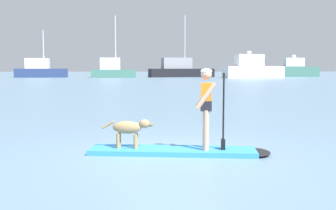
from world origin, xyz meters
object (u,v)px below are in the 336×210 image
object	(u,v)px
dog	(130,128)
moored_boat_port	(180,70)
moored_boat_far_starboard	(40,70)
moored_boat_outer	(252,69)
moored_boat_center	(112,70)
person_paddler	(207,103)
paddleboard	(184,151)
moored_boat_far_port	(296,69)

from	to	relation	value
dog	moored_boat_port	size ratio (longest dim) A/B	0.08
moored_boat_far_starboard	moored_boat_outer	world-z (taller)	moored_boat_far_starboard
moored_boat_port	moored_boat_center	bearing A→B (deg)	-161.58
person_paddler	moored_boat_center	size ratio (longest dim) A/B	0.14
paddleboard	moored_boat_center	distance (m)	66.40
moored_boat_outer	paddleboard	bearing A→B (deg)	-108.49
dog	moored_boat_center	distance (m)	66.14
paddleboard	moored_boat_port	world-z (taller)	moored_boat_port
dog	moored_boat_port	world-z (taller)	moored_boat_port
moored_boat_far_starboard	moored_boat_outer	xyz separation A→B (m)	(39.25, -6.72, 0.25)
moored_boat_center	moored_boat_far_port	distance (m)	37.66
person_paddler	moored_boat_port	xyz separation A→B (m)	(8.28, 70.69, 0.39)
paddleboard	moored_boat_far_port	size ratio (longest dim) A/B	0.43
moored_boat_outer	moored_boat_far_starboard	bearing A→B (deg)	170.29
person_paddler	moored_boat_outer	world-z (taller)	moored_boat_outer
person_paddler	moored_boat_port	world-z (taller)	moored_boat_port
moored_boat_far_starboard	moored_boat_far_port	world-z (taller)	moored_boat_far_starboard
moored_boat_port	moored_boat_outer	world-z (taller)	moored_boat_port
dog	moored_boat_port	distance (m)	71.11
person_paddler	moored_boat_far_port	xyz separation A→B (m)	(32.46, 71.46, 0.45)
moored_boat_far_starboard	moored_boat_center	world-z (taller)	moored_boat_center
moored_boat_far_starboard	moored_boat_center	bearing A→B (deg)	-14.43
paddleboard	moored_boat_far_starboard	bearing A→B (deg)	104.59
paddleboard	moored_boat_center	xyz separation A→B (m)	(-4.39, 66.24, 1.33)
person_paddler	dog	xyz separation A→B (m)	(-1.55, 0.27, -0.54)
person_paddler	moored_boat_outer	xyz separation A→B (m)	(20.63, 63.14, 0.57)
moored_boat_far_starboard	moored_boat_far_port	distance (m)	51.11
moored_boat_port	person_paddler	bearing A→B (deg)	-96.68
dog	moored_boat_outer	xyz separation A→B (m)	(22.19, 62.87, 1.11)
moored_boat_center	dog	bearing A→B (deg)	-87.15
moored_boat_far_port	moored_boat_port	bearing A→B (deg)	-178.18
person_paddler	moored_boat_far_starboard	world-z (taller)	moored_boat_far_starboard
person_paddler	dog	world-z (taller)	person_paddler
paddleboard	moored_boat_port	xyz separation A→B (m)	(8.74, 70.61, 1.39)
moored_boat_far_port	moored_boat_center	bearing A→B (deg)	-172.16
paddleboard	moored_boat_far_starboard	distance (m)	72.12
moored_boat_outer	moored_boat_center	bearing A→B (deg)	172.90
moored_boat_far_port	moored_boat_far_starboard	bearing A→B (deg)	-178.21
person_paddler	paddleboard	bearing A→B (deg)	170.10
paddleboard	dog	bearing A→B (deg)	170.10
paddleboard	dog	world-z (taller)	dog
moored_boat_far_starboard	moored_boat_far_port	bearing A→B (deg)	1.79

